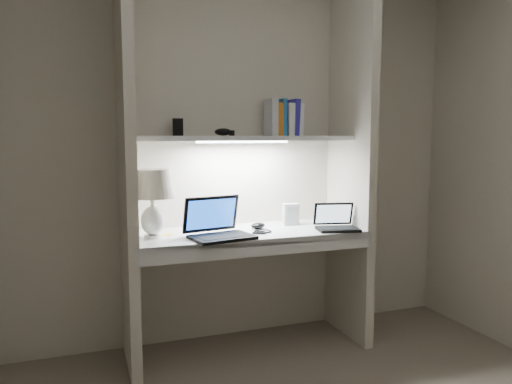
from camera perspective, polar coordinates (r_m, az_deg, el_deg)
name	(u,v)px	position (r m, az deg, el deg)	size (l,w,h in m)	color
back_wall	(235,153)	(3.35, -2.47, 4.48)	(3.20, 0.01, 2.50)	beige
alcove_panel_left	(126,156)	(2.94, -14.59, 3.99)	(0.06, 0.55, 2.50)	beige
alcove_panel_right	(351,153)	(3.40, 10.82, 4.39)	(0.06, 0.55, 2.50)	beige
desk	(248,234)	(3.15, -0.94, -4.82)	(1.40, 0.55, 0.04)	white
desk_apron	(262,247)	(2.92, 0.71, -6.34)	(1.46, 0.03, 0.10)	silver
shelf	(243,138)	(3.18, -1.51, 6.17)	(1.40, 0.36, 0.03)	silver
strip_light	(243,142)	(3.18, -1.51, 5.77)	(0.60, 0.04, 0.01)	white
table_lamp	(152,192)	(2.96, -11.81, 0.04)	(0.28, 0.28, 0.40)	white
laptop_main	(218,228)	(2.95, -4.37, -4.14)	(0.40, 0.36, 0.24)	black
laptop_netbook	(336,223)	(3.23, 9.15, -3.56)	(0.30, 0.27, 0.17)	black
speaker	(291,214)	(3.35, 3.97, -2.55)	(0.10, 0.07, 0.14)	silver
mouse	(258,226)	(3.22, 0.23, -3.86)	(0.11, 0.07, 0.04)	black
cable_coil	(263,231)	(3.10, 0.77, -4.50)	(0.11, 0.11, 0.01)	black
sticky_note	(166,235)	(3.06, -10.30, -4.85)	(0.08, 0.08, 0.00)	yellow
book_row	(283,119)	(3.35, 3.14, 8.38)	(0.23, 0.16, 0.24)	white
shelf_box	(178,127)	(3.19, -8.92, 7.34)	(0.06, 0.04, 0.11)	black
shelf_gadget	(223,132)	(3.14, -3.78, 6.87)	(0.11, 0.08, 0.05)	black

